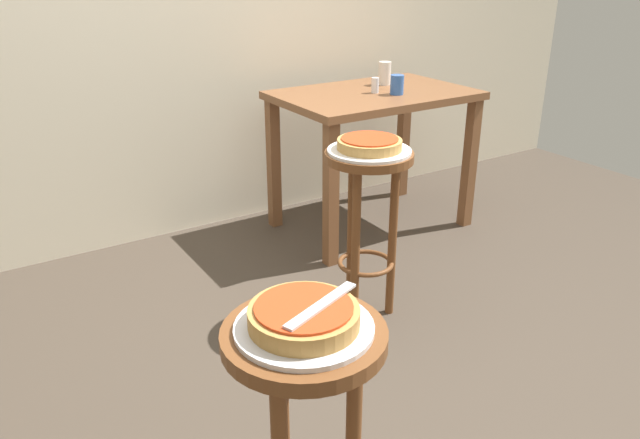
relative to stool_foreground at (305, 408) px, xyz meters
The scene contains 12 objects.
ground_plane 0.96m from the stool_foreground, 49.21° to the left, with size 6.00×6.00×0.00m, color #42382D.
stool_foreground is the anchor object (origin of this frame).
serving_plate_foreground 0.21m from the stool_foreground, ahead, with size 0.29×0.29×0.01m, color silver.
pizza_foreground 0.24m from the stool_foreground, ahead, with size 0.23×0.23×0.05m.
stool_middle 1.27m from the stool_foreground, 47.28° to the left, with size 0.35×0.35×0.74m.
serving_plate_middle 1.29m from the stool_foreground, 47.28° to the left, with size 0.33×0.33×0.01m, color silver.
pizza_middle 1.29m from the stool_foreground, 47.28° to the left, with size 0.26×0.26×0.05m.
dining_table 2.24m from the stool_foreground, 49.29° to the left, with size 1.03×0.68×0.77m.
cup_near_edge 2.21m from the stool_foreground, 46.14° to the left, with size 0.07×0.07×0.10m, color #3360B2.
cup_far_edge 2.46m from the stool_foreground, 48.27° to the left, with size 0.07×0.07×0.13m, color silver.
condiment_shaker 2.23m from the stool_foreground, 49.16° to the left, with size 0.04×0.04×0.08m, color white.
pizza_server_knife 0.27m from the stool_foreground, 33.69° to the right, with size 0.22×0.02×0.01m, color silver.
Camera 1 is at (-1.08, -1.55, 1.46)m, focal length 34.88 mm.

